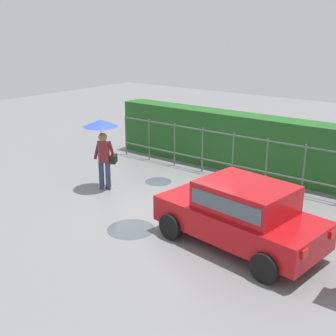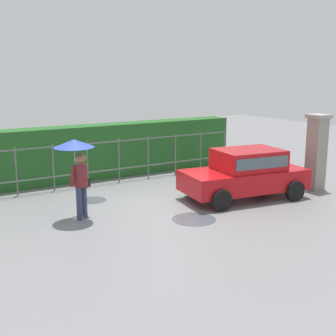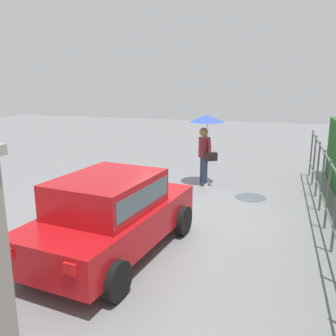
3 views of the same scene
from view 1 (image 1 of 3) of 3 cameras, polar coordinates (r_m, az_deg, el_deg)
The scene contains 7 objects.
ground_plane at distance 11.47m, azimuth 0.62°, elevation -5.61°, with size 40.00×40.00×0.00m, color slate.
car at distance 9.51m, azimuth 9.61°, elevation -5.75°, with size 3.90×2.26×1.48m.
pedestrian at distance 12.70m, azimuth -8.65°, elevation 3.96°, with size 1.01×1.01×2.08m.
fence_section at distance 13.74m, azimuth 8.56°, elevation 1.87°, with size 9.22×0.05×1.50m.
hedge_row at distance 14.54m, azimuth 10.48°, elevation 3.19°, with size 10.17×0.90×1.90m, color #235B23.
puddle_near at distance 10.49m, azimuth -4.92°, elevation -8.03°, with size 1.15×1.15×0.00m, color #4C545B.
puddle_far at distance 13.55m, azimuth -1.30°, elevation -1.80°, with size 0.84×0.84×0.00m, color #4C545B.
Camera 1 is at (6.31, -8.40, 4.60)m, focal length 46.22 mm.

